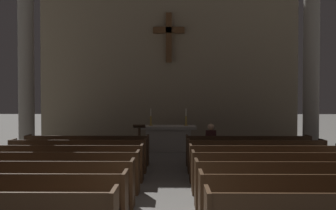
{
  "coord_description": "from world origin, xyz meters",
  "views": [
    {
      "loc": [
        0.15,
        -4.91,
        2.18
      ],
      "look_at": [
        0.0,
        8.43,
        1.86
      ],
      "focal_mm": 39.62,
      "sensor_mm": 36.0,
      "label": 1
    }
  ],
  "objects_px": {
    "pew_left_row_2": "(9,200)",
    "pew_right_row_7": "(248,150)",
    "pew_left_row_5": "(67,163)",
    "pew_right_row_3": "(295,184)",
    "pew_left_row_7": "(88,150)",
    "column_left_second": "(26,56)",
    "candlestick_right": "(186,120)",
    "altar": "(168,138)",
    "pew_right_row_2": "(318,201)",
    "column_right_second": "(311,55)",
    "pew_left_row_3": "(35,184)",
    "lectern": "(139,141)",
    "pew_right_row_5": "(266,163)",
    "pew_left_row_4": "(53,172)",
    "pew_right_row_4": "(278,172)",
    "pew_right_row_6": "(256,156)",
    "pew_left_row_6": "(79,156)",
    "candlestick_left": "(151,120)"
  },
  "relations": [
    {
      "from": "pew_left_row_5",
      "to": "pew_right_row_3",
      "type": "relative_size",
      "value": 1.0
    },
    {
      "from": "pew_right_row_5",
      "to": "pew_left_row_4",
      "type": "bearing_deg",
      "value": -167.41
    },
    {
      "from": "pew_left_row_5",
      "to": "column_right_second",
      "type": "bearing_deg",
      "value": 28.84
    },
    {
      "from": "pew_right_row_7",
      "to": "column_right_second",
      "type": "xyz_separation_m",
      "value": [
        2.73,
        2.03,
        3.2
      ]
    },
    {
      "from": "pew_left_row_2",
      "to": "pew_right_row_7",
      "type": "bearing_deg",
      "value": 48.15
    },
    {
      "from": "pew_right_row_3",
      "to": "lectern",
      "type": "bearing_deg",
      "value": 119.33
    },
    {
      "from": "pew_left_row_3",
      "to": "pew_left_row_6",
      "type": "relative_size",
      "value": 1.0
    },
    {
      "from": "candlestick_left",
      "to": "candlestick_right",
      "type": "distance_m",
      "value": 1.4
    },
    {
      "from": "pew_left_row_2",
      "to": "pew_left_row_4",
      "type": "xyz_separation_m",
      "value": [
        0.0,
        2.26,
        0.0
      ]
    },
    {
      "from": "pew_left_row_7",
      "to": "column_left_second",
      "type": "height_order",
      "value": "column_left_second"
    },
    {
      "from": "pew_left_row_7",
      "to": "pew_right_row_3",
      "type": "bearing_deg",
      "value": -41.77
    },
    {
      "from": "pew_right_row_2",
      "to": "pew_right_row_7",
      "type": "height_order",
      "value": "same"
    },
    {
      "from": "pew_left_row_3",
      "to": "altar",
      "type": "relative_size",
      "value": 1.76
    },
    {
      "from": "pew_left_row_2",
      "to": "lectern",
      "type": "height_order",
      "value": "lectern"
    },
    {
      "from": "pew_left_row_2",
      "to": "candlestick_right",
      "type": "bearing_deg",
      "value": 69.65
    },
    {
      "from": "candlestick_right",
      "to": "pew_right_row_3",
      "type": "bearing_deg",
      "value": -76.43
    },
    {
      "from": "pew_right_row_6",
      "to": "pew_right_row_7",
      "type": "bearing_deg",
      "value": 90.0
    },
    {
      "from": "altar",
      "to": "column_right_second",
      "type": "bearing_deg",
      "value": -11.02
    },
    {
      "from": "pew_left_row_5",
      "to": "column_left_second",
      "type": "relative_size",
      "value": 0.51
    },
    {
      "from": "pew_left_row_6",
      "to": "pew_left_row_5",
      "type": "bearing_deg",
      "value": -90.0
    },
    {
      "from": "column_right_second",
      "to": "pew_right_row_4",
      "type": "bearing_deg",
      "value": -116.78
    },
    {
      "from": "altar",
      "to": "pew_right_row_4",
      "type": "bearing_deg",
      "value": -68.58
    },
    {
      "from": "candlestick_left",
      "to": "pew_right_row_4",
      "type": "bearing_deg",
      "value": -63.39
    },
    {
      "from": "candlestick_left",
      "to": "candlestick_right",
      "type": "bearing_deg",
      "value": 0.0
    },
    {
      "from": "pew_right_row_3",
      "to": "candlestick_right",
      "type": "bearing_deg",
      "value": 103.57
    },
    {
      "from": "column_left_second",
      "to": "altar",
      "type": "xyz_separation_m",
      "value": [
        5.26,
        1.02,
        -3.15
      ]
    },
    {
      "from": "pew_right_row_3",
      "to": "pew_left_row_6",
      "type": "bearing_deg",
      "value": 146.19
    },
    {
      "from": "pew_right_row_5",
      "to": "altar",
      "type": "xyz_separation_m",
      "value": [
        -2.53,
        5.31,
        0.06
      ]
    },
    {
      "from": "pew_right_row_2",
      "to": "column_left_second",
      "type": "bearing_deg",
      "value": 135.42
    },
    {
      "from": "pew_right_row_3",
      "to": "lectern",
      "type": "height_order",
      "value": "lectern"
    },
    {
      "from": "pew_left_row_3",
      "to": "pew_right_row_2",
      "type": "xyz_separation_m",
      "value": [
        5.05,
        -1.13,
        0.0
      ]
    },
    {
      "from": "pew_right_row_3",
      "to": "candlestick_right",
      "type": "xyz_separation_m",
      "value": [
        -1.83,
        7.57,
        0.75
      ]
    },
    {
      "from": "pew_right_row_5",
      "to": "pew_right_row_6",
      "type": "bearing_deg",
      "value": 90.0
    },
    {
      "from": "pew_left_row_6",
      "to": "pew_right_row_4",
      "type": "relative_size",
      "value": 1.0
    },
    {
      "from": "pew_right_row_4",
      "to": "lectern",
      "type": "bearing_deg",
      "value": 124.32
    },
    {
      "from": "pew_right_row_5",
      "to": "pew_left_row_5",
      "type": "bearing_deg",
      "value": 180.0
    },
    {
      "from": "pew_right_row_2",
      "to": "column_right_second",
      "type": "bearing_deg",
      "value": 70.39
    },
    {
      "from": "pew_right_row_5",
      "to": "column_right_second",
      "type": "bearing_deg",
      "value": 57.48
    },
    {
      "from": "pew_left_row_7",
      "to": "column_left_second",
      "type": "relative_size",
      "value": 0.51
    },
    {
      "from": "pew_right_row_5",
      "to": "lectern",
      "type": "distance_m",
      "value": 5.45
    },
    {
      "from": "pew_left_row_3",
      "to": "column_left_second",
      "type": "distance_m",
      "value": 7.78
    },
    {
      "from": "pew_left_row_2",
      "to": "altar",
      "type": "bearing_deg",
      "value": 73.8
    },
    {
      "from": "pew_right_row_6",
      "to": "candlestick_left",
      "type": "height_order",
      "value": "candlestick_left"
    },
    {
      "from": "pew_right_row_2",
      "to": "lectern",
      "type": "bearing_deg",
      "value": 115.51
    },
    {
      "from": "candlestick_right",
      "to": "pew_left_row_3",
      "type": "bearing_deg",
      "value": -113.09
    },
    {
      "from": "pew_left_row_6",
      "to": "pew_right_row_3",
      "type": "distance_m",
      "value": 6.08
    },
    {
      "from": "pew_left_row_5",
      "to": "pew_left_row_7",
      "type": "xyz_separation_m",
      "value": [
        0.0,
        2.26,
        0.0
      ]
    },
    {
      "from": "pew_left_row_4",
      "to": "pew_right_row_4",
      "type": "distance_m",
      "value": 5.05
    },
    {
      "from": "pew_left_row_4",
      "to": "lectern",
      "type": "distance_m",
      "value": 5.44
    },
    {
      "from": "pew_left_row_4",
      "to": "pew_right_row_2",
      "type": "relative_size",
      "value": 1.0
    }
  ]
}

